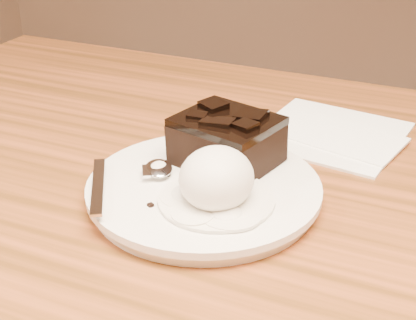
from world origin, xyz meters
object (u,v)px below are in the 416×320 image
at_px(ice_cream_scoop, 216,178).
at_px(napkin, 330,132).
at_px(brownie, 227,143).
at_px(plate, 204,191).
at_px(spoon, 159,170).

bearing_deg(ice_cream_scoop, napkin, 76.67).
height_order(brownie, ice_cream_scoop, ice_cream_scoop).
bearing_deg(brownie, plate, -94.29).
bearing_deg(plate, ice_cream_scoop, -47.30).
bearing_deg(spoon, plate, -29.78).
height_order(ice_cream_scoop, napkin, ice_cream_scoop).
relative_size(plate, spoon, 1.45).
relative_size(brownie, ice_cream_scoop, 1.30).
height_order(plate, ice_cream_scoop, ice_cream_scoop).
xyz_separation_m(plate, ice_cream_scoop, (0.02, -0.03, 0.03)).
distance_m(spoon, napkin, 0.24).
distance_m(plate, brownie, 0.06).
bearing_deg(brownie, napkin, 63.61).
bearing_deg(ice_cream_scoop, plate, 132.70).
bearing_deg(spoon, napkin, 26.48).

